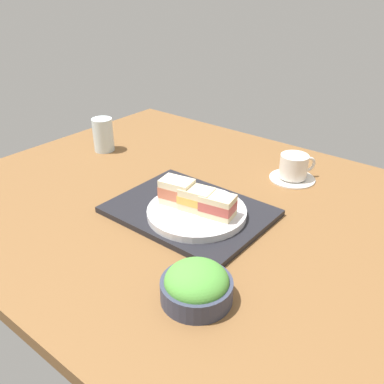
{
  "coord_description": "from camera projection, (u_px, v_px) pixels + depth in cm",
  "views": [
    {
      "loc": [
        49.67,
        -70.67,
        51.64
      ],
      "look_at": [
        -4.53,
        -3.34,
        5.0
      ],
      "focal_mm": 38.95,
      "sensor_mm": 36.0,
      "label": 1
    }
  ],
  "objects": [
    {
      "name": "ground_plane",
      "position": [
        215.0,
        216.0,
        1.01
      ],
      "size": [
        140.0,
        100.0,
        3.0
      ],
      "primitive_type": "cube",
      "color": "brown"
    },
    {
      "name": "serving_tray",
      "position": [
        189.0,
        211.0,
        0.99
      ],
      "size": [
        36.01,
        27.16,
        1.43
      ],
      "primitive_type": "cube",
      "color": "black",
      "rests_on": "ground_plane"
    },
    {
      "name": "sandwich_plate",
      "position": [
        197.0,
        212.0,
        0.95
      ],
      "size": [
        22.85,
        22.85,
        1.66
      ],
      "primitive_type": "cylinder",
      "color": "silver",
      "rests_on": "serving_tray"
    },
    {
      "name": "sandwich_near",
      "position": [
        177.0,
        192.0,
        0.96
      ],
      "size": [
        8.34,
        6.19,
        6.09
      ],
      "color": "beige",
      "rests_on": "sandwich_plate"
    },
    {
      "name": "sandwich_middle",
      "position": [
        197.0,
        199.0,
        0.94
      ],
      "size": [
        8.56,
        6.29,
        5.27
      ],
      "color": "beige",
      "rests_on": "sandwich_plate"
    },
    {
      "name": "sandwich_far",
      "position": [
        218.0,
        206.0,
        0.91
      ],
      "size": [
        8.14,
        6.19,
        5.03
      ],
      "color": "beige",
      "rests_on": "sandwich_plate"
    },
    {
      "name": "salad_bowl",
      "position": [
        197.0,
        285.0,
        0.72
      ],
      "size": [
        12.79,
        12.79,
        7.07
      ],
      "color": "#33384C",
      "rests_on": "ground_plane"
    },
    {
      "name": "coffee_cup",
      "position": [
        294.0,
        168.0,
        1.14
      ],
      "size": [
        12.52,
        12.52,
        7.17
      ],
      "color": "silver",
      "rests_on": "ground_plane"
    },
    {
      "name": "drinking_glass",
      "position": [
        103.0,
        135.0,
        1.31
      ],
      "size": [
        6.39,
        6.39,
        10.48
      ],
      "primitive_type": "cylinder",
      "color": "silver",
      "rests_on": "ground_plane"
    }
  ]
}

